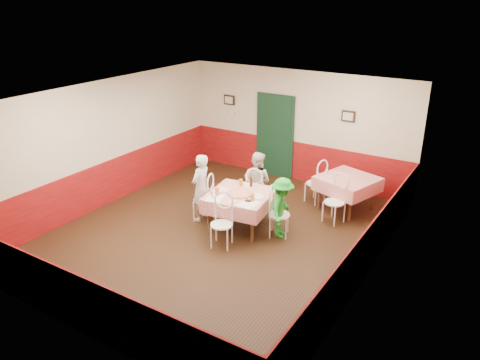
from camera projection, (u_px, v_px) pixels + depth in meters
The scene contains 39 objects.
floor at pixel (219, 233), 9.45m from camera, with size 7.00×7.00×0.00m, color black.
ceiling at pixel (217, 96), 8.40m from camera, with size 7.00×7.00×0.00m, color white.
back_wall at pixel (297, 127), 11.68m from camera, with size 6.00×0.10×2.80m, color beige.
front_wall at pixel (68, 248), 6.17m from camera, with size 6.00×0.10×2.80m, color beige.
left_wall at pixel (107, 143), 10.40m from camera, with size 0.10×7.00×2.80m, color beige.
right_wall at pixel (373, 204), 7.45m from camera, with size 0.10×7.00×2.80m, color beige.
wainscot_back at pixel (295, 161), 12.00m from camera, with size 6.00×0.03×1.00m, color maroon.
wainscot_front at pixel (78, 303), 6.52m from camera, with size 6.00×0.03×1.00m, color maroon.
wainscot_left at pixel (112, 181), 10.73m from camera, with size 0.03×7.00×1.00m, color maroon.
wainscot_right at pixel (366, 252), 7.80m from camera, with size 0.03×7.00×1.00m, color maroon.
door at pixel (275, 137), 12.06m from camera, with size 0.96×0.06×2.10m, color black.
picture_left at pixel (229, 100), 12.45m from camera, with size 0.32×0.03×0.26m, color black.
picture_right at pixel (348, 116), 10.83m from camera, with size 0.32×0.03×0.26m, color black.
thermostat at pixel (232, 113), 12.53m from camera, with size 0.10×0.03×0.10m, color white.
main_table at pixel (240, 211), 9.56m from camera, with size 1.22×1.22×0.77m, color red.
second_table at pixel (347, 193), 10.37m from camera, with size 1.12×1.12×0.77m, color red.
chair_left at pixel (203, 200), 9.86m from camera, with size 0.42×0.42×0.90m, color white, non-canonical shape.
chair_right at pixel (279, 215), 9.21m from camera, with size 0.42×0.42×0.90m, color white, non-canonical shape.
chair_far at pixel (256, 192), 10.25m from camera, with size 0.42×0.42×0.90m, color white, non-canonical shape.
chair_near at pixel (221, 225), 8.82m from camera, with size 0.42×0.42×0.90m, color white, non-canonical shape.
chair_second_a at pixel (315, 183), 10.71m from camera, with size 0.42×0.42×0.90m, color white, non-canonical shape.
chair_second_b at pixel (334, 202), 9.75m from camera, with size 0.42×0.42×0.90m, color white, non-canonical shape.
pizza at pixel (240, 194), 9.37m from camera, with size 0.48×0.48×0.03m, color #B74723.
plate_left at pixel (222, 190), 9.57m from camera, with size 0.25×0.25×0.01m, color white.
plate_right at pixel (257, 197), 9.26m from camera, with size 0.25×0.25×0.01m, color white.
plate_far at pixel (249, 185), 9.78m from camera, with size 0.25×0.25×0.01m, color white.
glass_a at pixel (217, 191), 9.32m from camera, with size 0.08×0.08×0.15m, color #BF7219.
glass_b at pixel (252, 198), 9.05m from camera, with size 0.08×0.08×0.15m, color #BF7219.
glass_c at pixel (241, 183), 9.76m from camera, with size 0.08×0.08×0.14m, color #BF7219.
beer_bottle at pixel (251, 182), 9.68m from camera, with size 0.06×0.06×0.24m, color #381C0A.
shaker_a at pixel (212, 196), 9.18m from camera, with size 0.04×0.04×0.09m, color silver.
shaker_b at pixel (213, 197), 9.16m from camera, with size 0.04×0.04×0.09m, color silver.
shaker_c at pixel (212, 194), 9.29m from camera, with size 0.04×0.04×0.09m, color #B23319.
menu_left at pixel (215, 198), 9.20m from camera, with size 0.30×0.40×0.00m, color white.
menu_right at pixel (249, 204), 8.95m from camera, with size 0.30×0.40×0.00m, color white.
wallet at pixel (248, 201), 9.06m from camera, with size 0.11×0.09×0.02m, color black.
diner_left at pixel (201, 188), 9.78m from camera, with size 0.53×0.35×1.45m, color gray.
diner_far at pixel (257, 182), 10.21m from camera, with size 0.66×0.51×1.36m, color gray.
diner_right at pixel (282, 208), 9.13m from camera, with size 0.79×0.46×1.23m, color gray.
Camera 1 is at (4.78, -6.87, 4.55)m, focal length 35.00 mm.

